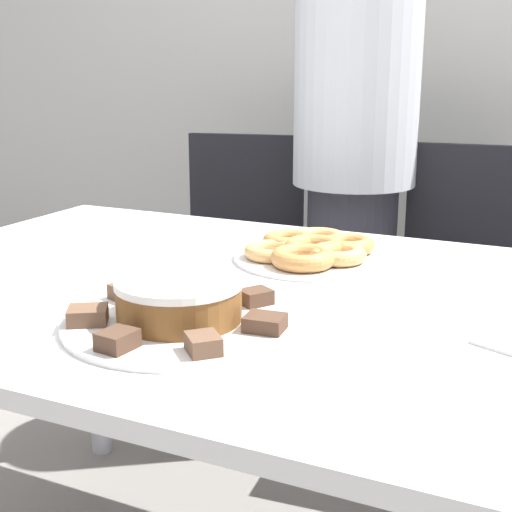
% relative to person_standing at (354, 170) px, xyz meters
% --- Properties ---
extents(wall_back, '(8.00, 0.05, 2.60)m').
position_rel_person_standing_xyz_m(wall_back, '(0.05, 0.65, 0.47)').
color(wall_back, silver).
rests_on(wall_back, ground_plane).
extents(table, '(1.44, 1.02, 0.75)m').
position_rel_person_standing_xyz_m(table, '(0.05, -0.96, -0.17)').
color(table, white).
rests_on(table, ground_plane).
extents(person_standing, '(0.37, 0.37, 1.59)m').
position_rel_person_standing_xyz_m(person_standing, '(0.00, 0.00, 0.00)').
color(person_standing, '#383842').
rests_on(person_standing, ground_plane).
extents(office_chair_left, '(0.52, 0.52, 0.92)m').
position_rel_person_standing_xyz_m(office_chair_left, '(-0.38, -0.06, -0.39)').
color(office_chair_left, black).
rests_on(office_chair_left, ground_plane).
extents(office_chair_right, '(0.48, 0.48, 0.92)m').
position_rel_person_standing_xyz_m(office_chair_right, '(0.36, -0.06, -0.39)').
color(office_chair_right, black).
rests_on(office_chair_right, ground_plane).
extents(plate_cake, '(0.37, 0.37, 0.01)m').
position_rel_person_standing_xyz_m(plate_cake, '(0.09, -1.18, -0.08)').
color(plate_cake, white).
rests_on(plate_cake, table).
extents(plate_donuts, '(0.33, 0.33, 0.01)m').
position_rel_person_standing_xyz_m(plate_donuts, '(0.14, -0.73, -0.08)').
color(plate_donuts, white).
rests_on(plate_donuts, table).
extents(frosted_cake, '(0.20, 0.20, 0.07)m').
position_rel_person_standing_xyz_m(frosted_cake, '(0.09, -1.18, -0.04)').
color(frosted_cake, brown).
rests_on(frosted_cake, plate_cake).
extents(lamington_0, '(0.06, 0.06, 0.02)m').
position_rel_person_standing_xyz_m(lamington_0, '(0.23, -1.17, -0.06)').
color(lamington_0, '#513828').
rests_on(lamington_0, plate_cake).
extents(lamington_1, '(0.06, 0.06, 0.02)m').
position_rel_person_standing_xyz_m(lamington_1, '(0.17, -1.06, -0.06)').
color(lamington_1, '#513828').
rests_on(lamington_1, plate_cake).
extents(lamington_2, '(0.06, 0.07, 0.03)m').
position_rel_person_standing_xyz_m(lamington_2, '(0.05, -1.05, -0.06)').
color(lamington_2, brown).
rests_on(lamington_2, plate_cake).
extents(lamington_3, '(0.06, 0.06, 0.03)m').
position_rel_person_standing_xyz_m(lamington_3, '(-0.04, -1.13, -0.06)').
color(lamington_3, brown).
rests_on(lamington_3, plate_cake).
extents(lamington_4, '(0.08, 0.07, 0.03)m').
position_rel_person_standing_xyz_m(lamington_4, '(-0.02, -1.25, -0.06)').
color(lamington_4, brown).
rests_on(lamington_4, plate_cake).
extents(lamington_5, '(0.05, 0.06, 0.03)m').
position_rel_person_standing_xyz_m(lamington_5, '(0.08, -1.32, -0.06)').
color(lamington_5, '#513828').
rests_on(lamington_5, plate_cake).
extents(lamington_6, '(0.07, 0.07, 0.03)m').
position_rel_person_standing_xyz_m(lamington_6, '(0.19, -1.28, -0.06)').
color(lamington_6, brown).
rests_on(lamington_6, plate_cake).
extents(donut_0, '(0.12, 0.12, 0.03)m').
position_rel_person_standing_xyz_m(donut_0, '(0.14, -0.73, -0.06)').
color(donut_0, '#D18E4C').
rests_on(donut_0, plate_donuts).
extents(donut_1, '(0.11, 0.11, 0.03)m').
position_rel_person_standing_xyz_m(donut_1, '(0.08, -0.70, -0.06)').
color(donut_1, '#D18E4C').
rests_on(donut_1, plate_donuts).
extents(donut_2, '(0.11, 0.11, 0.03)m').
position_rel_person_standing_xyz_m(donut_2, '(0.08, -0.79, -0.06)').
color(donut_2, '#E5AD66').
rests_on(donut_2, plate_donuts).
extents(donut_3, '(0.13, 0.13, 0.03)m').
position_rel_person_standing_xyz_m(donut_3, '(0.16, -0.82, -0.06)').
color(donut_3, '#D18E4C').
rests_on(donut_3, plate_donuts).
extents(donut_4, '(0.12, 0.12, 0.03)m').
position_rel_person_standing_xyz_m(donut_4, '(0.21, -0.76, -0.06)').
color(donut_4, '#E5AD66').
rests_on(donut_4, plate_donuts).
extents(donut_5, '(0.11, 0.11, 0.03)m').
position_rel_person_standing_xyz_m(donut_5, '(0.21, -0.67, -0.06)').
color(donut_5, '#D18E4C').
rests_on(donut_5, plate_donuts).
extents(donut_6, '(0.12, 0.12, 0.03)m').
position_rel_person_standing_xyz_m(donut_6, '(0.13, -0.64, -0.06)').
color(donut_6, '#E5AD66').
rests_on(donut_6, plate_donuts).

